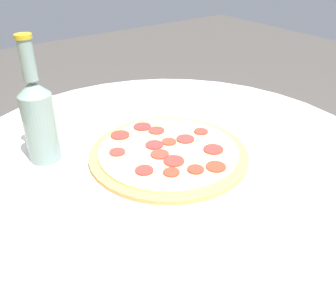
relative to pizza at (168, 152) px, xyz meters
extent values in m
cylinder|color=silver|center=(0.00, 0.00, -0.39)|extent=(0.10, 0.10, 0.71)
cylinder|color=silver|center=(0.00, 0.00, -0.02)|extent=(0.98, 0.98, 0.02)
cylinder|color=tan|center=(0.00, 0.00, 0.00)|extent=(0.35, 0.35, 0.01)
cylinder|color=beige|center=(0.00, 0.00, 0.01)|extent=(0.31, 0.31, 0.01)
cylinder|color=#B1362F|center=(-0.06, -0.08, 0.01)|extent=(0.04, 0.04, 0.00)
cylinder|color=#AF3E2F|center=(-0.01, 0.03, 0.01)|extent=(0.04, 0.04, 0.00)
cylinder|color=#A73931|center=(0.08, -0.03, 0.01)|extent=(0.04, 0.04, 0.00)
cylinder|color=#B33A2A|center=(-0.10, 0.01, 0.01)|extent=(0.03, 0.03, 0.00)
cylinder|color=#B23633|center=(0.01, -0.06, 0.01)|extent=(0.04, 0.04, 0.00)
cylinder|color=#AC392F|center=(0.02, -0.11, 0.01)|extent=(0.03, 0.03, 0.00)
cylinder|color=#AE3832|center=(0.05, 0.10, 0.01)|extent=(0.03, 0.03, 0.00)
cylinder|color=#A93B27|center=(-0.12, -0.03, 0.01)|extent=(0.04, 0.04, 0.00)
cylinder|color=#A43C27|center=(-0.08, 0.05, 0.01)|extent=(0.03, 0.03, 0.00)
cylinder|color=#B93532|center=(0.03, 0.02, 0.01)|extent=(0.04, 0.04, 0.00)
cylinder|color=#A9352F|center=(-0.04, 0.09, 0.01)|extent=(0.04, 0.04, 0.00)
cylinder|color=#A13E2C|center=(0.02, -0.02, 0.01)|extent=(0.03, 0.03, 0.00)
cylinder|color=#B6362E|center=(-0.05, 0.02, 0.01)|extent=(0.04, 0.04, 0.00)
cylinder|color=#A73231|center=(0.12, -0.01, 0.01)|extent=(0.04, 0.04, 0.00)
cylinder|color=#A2352D|center=(0.11, 0.05, 0.01)|extent=(0.04, 0.04, 0.00)
cylinder|color=gray|center=(0.15, 0.22, 0.07)|extent=(0.07, 0.07, 0.15)
cone|color=gray|center=(0.15, 0.22, 0.15)|extent=(0.07, 0.07, 0.03)
cylinder|color=gray|center=(0.15, 0.22, 0.21)|extent=(0.03, 0.03, 0.08)
cylinder|color=gold|center=(0.15, 0.22, 0.25)|extent=(0.03, 0.03, 0.01)
camera|label=1|loc=(-0.57, 0.42, 0.42)|focal=40.00mm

